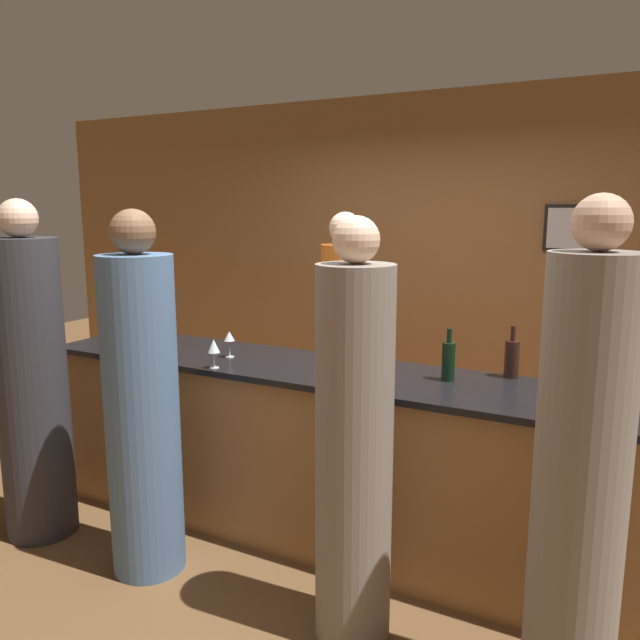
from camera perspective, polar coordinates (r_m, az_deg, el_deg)
ground_plane at (r=3.87m, az=0.38°, el=-19.16°), size 14.00×14.00×0.00m
back_wall at (r=5.19m, az=10.41°, el=4.59°), size 8.00×0.08×2.80m
bar_counter at (r=3.64m, az=0.39°, el=-12.15°), size 3.60×0.69×1.02m
bartender at (r=4.19m, az=2.22°, el=-3.81°), size 0.31×0.31×1.87m
guest_0 at (r=3.94m, az=-24.84°, el=-5.38°), size 0.39×0.39×1.95m
guest_1 at (r=2.74m, az=3.13°, el=-11.78°), size 0.34×0.34×1.87m
guest_2 at (r=2.47m, az=22.67°, el=-14.11°), size 0.33×0.33×1.95m
guest_3 at (r=3.36m, az=-15.95°, el=-7.88°), size 0.38×0.38×1.89m
wine_bottle_0 at (r=3.51m, az=5.09°, el=-2.37°), size 0.07×0.07×0.30m
wine_bottle_1 at (r=3.43m, az=17.13°, el=-3.34°), size 0.08×0.08×0.28m
wine_bottle_2 at (r=3.28m, az=11.66°, el=-3.63°), size 0.07×0.07×0.27m
wine_glass_0 at (r=3.50m, az=-9.69°, el=-2.44°), size 0.07×0.07×0.17m
wine_glass_2 at (r=3.74m, az=-8.29°, el=-1.59°), size 0.06×0.06×0.16m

